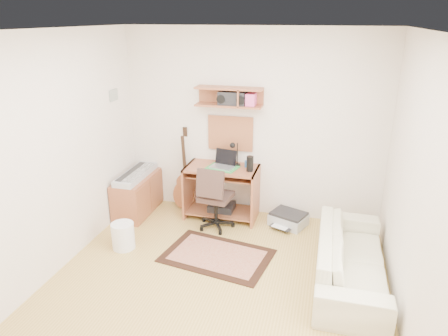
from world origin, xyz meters
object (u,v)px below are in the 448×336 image
(cabinet, at_px, (137,195))
(printer, at_px, (288,219))
(task_chair, at_px, (216,197))
(sofa, at_px, (352,251))
(desk, at_px, (222,192))

(cabinet, distance_m, printer, 2.19)
(task_chair, xyz_separation_m, sofa, (1.73, -0.78, -0.09))
(desk, xyz_separation_m, cabinet, (-1.22, -0.18, -0.10))
(cabinet, xyz_separation_m, printer, (2.18, 0.16, -0.19))
(cabinet, bearing_deg, task_chair, -6.97)
(sofa, bearing_deg, desk, 57.57)
(desk, height_order, sofa, desk)
(sofa, bearing_deg, printer, 35.85)
(desk, distance_m, printer, 1.00)
(task_chair, height_order, sofa, task_chair)
(task_chair, bearing_deg, desk, 97.90)
(cabinet, bearing_deg, desk, 8.17)
(cabinet, bearing_deg, sofa, -17.46)
(cabinet, height_order, printer, cabinet)
(desk, xyz_separation_m, sofa, (1.74, -1.11, -0.02))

